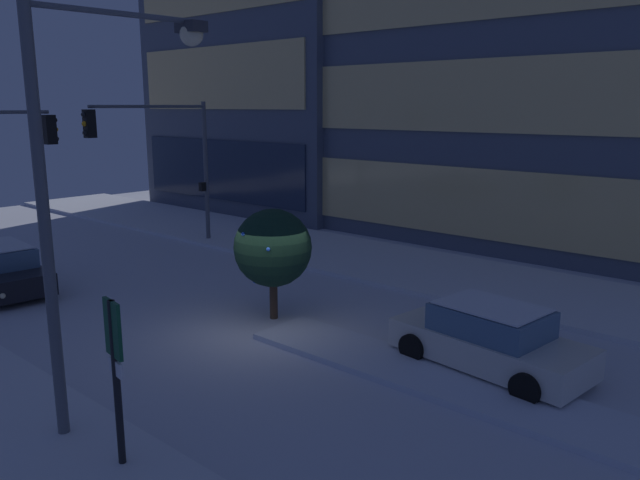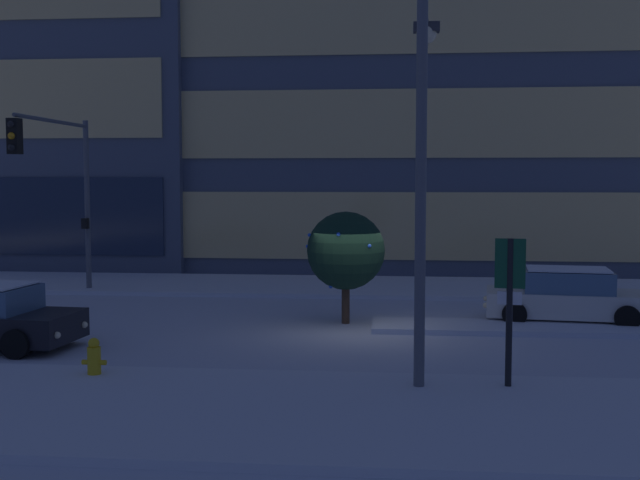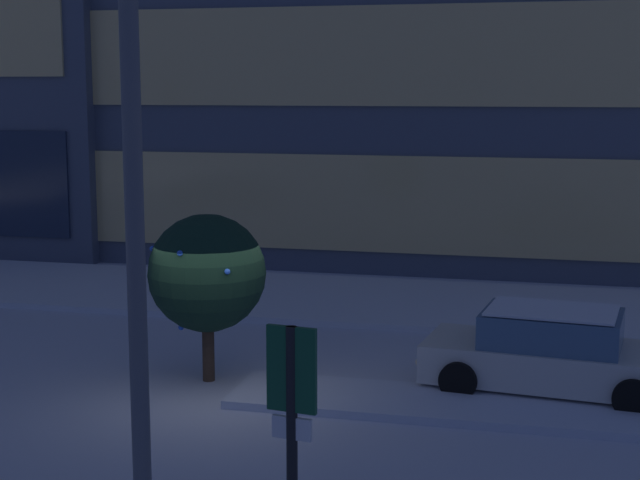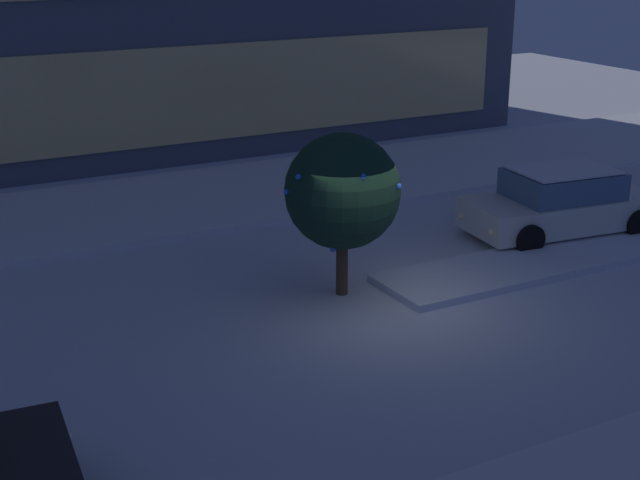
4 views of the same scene
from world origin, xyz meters
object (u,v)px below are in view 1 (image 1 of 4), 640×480
traffic_light_corner_far_left (161,148)px  parking_info_sign (115,364)px  car_far (490,339)px  decorated_tree_median (273,248)px  street_lamp_arched (94,158)px

traffic_light_corner_far_left → parking_info_sign: (12.75, -9.79, -2.30)m
car_far → traffic_light_corner_far_left: bearing=-1.9°
car_far → traffic_light_corner_far_left: 15.88m
traffic_light_corner_far_left → decorated_tree_median: bearing=72.1°
car_far → decorated_tree_median: (-6.04, -0.75, 1.28)m
street_lamp_arched → decorated_tree_median: street_lamp_arched is taller
traffic_light_corner_far_left → parking_info_sign: bearing=52.5°
decorated_tree_median → street_lamp_arched: bearing=-72.8°
traffic_light_corner_far_left → parking_info_sign: size_ratio=2.07×
car_far → street_lamp_arched: size_ratio=0.61×
street_lamp_arched → parking_info_sign: size_ratio=2.60×
car_far → street_lamp_arched: street_lamp_arched is taller
parking_info_sign → decorated_tree_median: (-3.44, 6.78, 0.15)m
parking_info_sign → traffic_light_corner_far_left: bearing=61.4°
traffic_light_corner_far_left → car_far: bearing=81.6°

